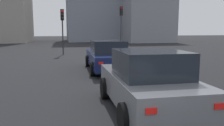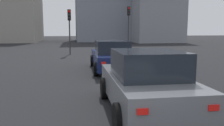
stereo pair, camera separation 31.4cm
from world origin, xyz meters
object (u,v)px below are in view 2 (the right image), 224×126
car_grey_left_second (146,82)px  traffic_light_near_left (129,19)px  car_navy_left_lead (111,56)px  traffic_light_near_right (69,22)px

car_grey_left_second → traffic_light_near_left: size_ratio=0.91×
car_navy_left_lead → traffic_light_near_left: bearing=-15.9°
traffic_light_near_left → traffic_light_near_right: bearing=-59.5°
car_navy_left_lead → traffic_light_near_left: 12.89m
traffic_light_near_left → traffic_light_near_right: traffic_light_near_left is taller
traffic_light_near_left → traffic_light_near_right: 7.13m
car_navy_left_lead → car_grey_left_second: 6.22m
car_grey_left_second → traffic_light_near_left: bearing=-11.3°
traffic_light_near_left → car_grey_left_second: bearing=-14.1°
car_navy_left_lead → car_grey_left_second: size_ratio=1.17×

